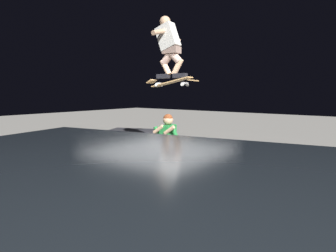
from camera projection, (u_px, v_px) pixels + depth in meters
The scene contains 8 objects.
ground_plane at pixel (161, 181), 5.67m from camera, with size 40.00×40.00×0.00m, color gray.
ledge_box_main at pixel (165, 165), 5.83m from camera, with size 1.74×0.66×0.56m, color #38383D.
person_sitting_on_ledge at pixel (165, 145), 5.31m from camera, with size 0.60×0.77×1.39m.
skateboard at pixel (171, 82), 5.05m from camera, with size 1.03×0.28×0.17m.
skater_airborne at pixel (169, 44), 5.00m from camera, with size 0.63×0.89×1.12m.
kicker_ramp at pixel (86, 162), 6.96m from camera, with size 0.94×0.89×0.39m.
picnic_table_back at pixel (139, 139), 7.86m from camera, with size 2.07×1.87×0.75m.
trash_bin at pixel (253, 221), 2.80m from camera, with size 0.48×0.48×1.01m.
Camera 1 is at (-3.46, 4.27, 1.80)m, focal length 29.35 mm.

